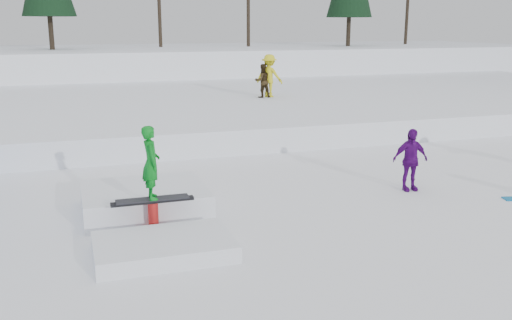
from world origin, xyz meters
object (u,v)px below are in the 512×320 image
object	(u,v)px
spectator_purple	(410,160)
walker_olive	(262,81)
walker_ygreen	(269,76)
jib_rail_feature	(149,208)

from	to	relation	value
spectator_purple	walker_olive	bearing A→B (deg)	94.09
walker_ygreen	jib_rail_feature	distance (m)	14.51
walker_olive	jib_rail_feature	bearing A→B (deg)	57.21
walker_olive	walker_ygreen	world-z (taller)	walker_ygreen
walker_olive	spectator_purple	size ratio (longest dim) A/B	0.96
walker_olive	jib_rail_feature	xyz separation A→B (m)	(-6.71, -12.50, -1.23)
spectator_purple	jib_rail_feature	bearing A→B (deg)	-170.92
jib_rail_feature	walker_ygreen	bearing A→B (deg)	60.71
jib_rail_feature	walker_olive	bearing A→B (deg)	61.75
walker_olive	spectator_purple	xyz separation A→B (m)	(-0.35, -12.13, -0.77)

